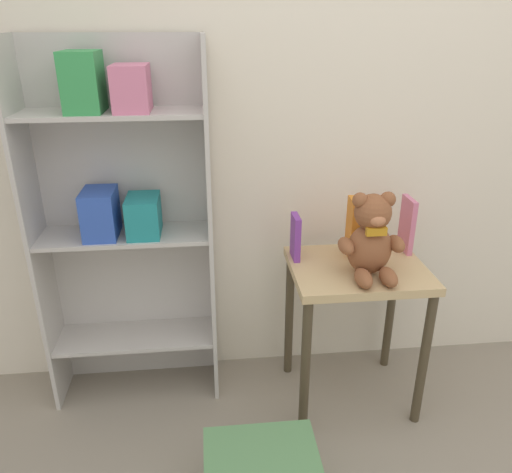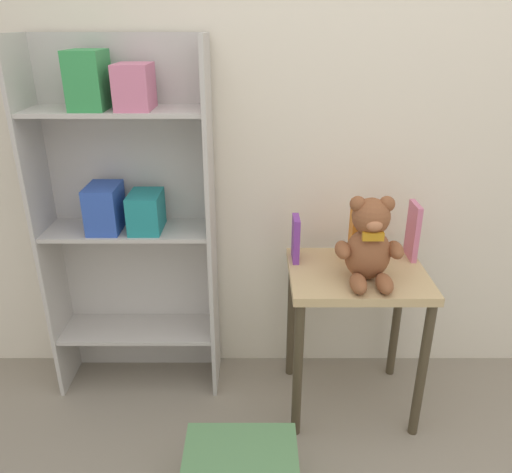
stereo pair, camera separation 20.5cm
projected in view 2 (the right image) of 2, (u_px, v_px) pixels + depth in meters
The scene contains 7 objects.
wall_back at pixel (339, 116), 2.15m from camera, with size 4.80×0.06×2.50m.
bookshelf_side at pixel (129, 204), 2.16m from camera, with size 0.74×0.27×1.59m.
display_table at pixel (357, 297), 2.11m from camera, with size 0.56×0.46×0.68m.
teddy_bear at pixel (371, 244), 1.93m from camera, with size 0.26×0.24×0.35m.
book_standing_purple at pixel (298, 239), 2.12m from camera, with size 0.03×0.11×0.20m, color purple.
book_standing_orange at pixel (357, 232), 2.11m from camera, with size 0.04×0.10×0.26m, color orange.
book_standing_pink at pixel (415, 231), 2.13m from camera, with size 0.02×0.13×0.25m, color #D17093.
Camera 2 is at (-0.35, -0.67, 1.62)m, focal length 35.00 mm.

